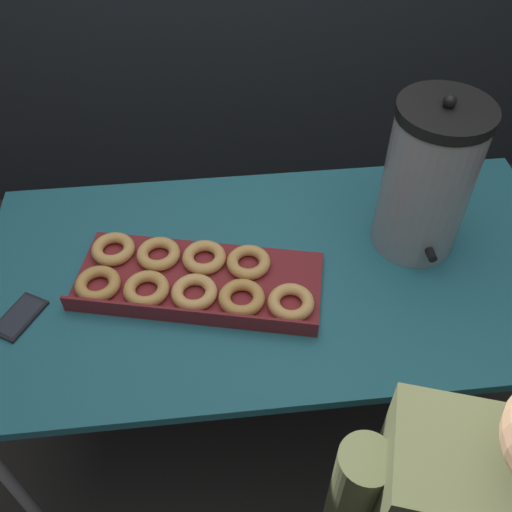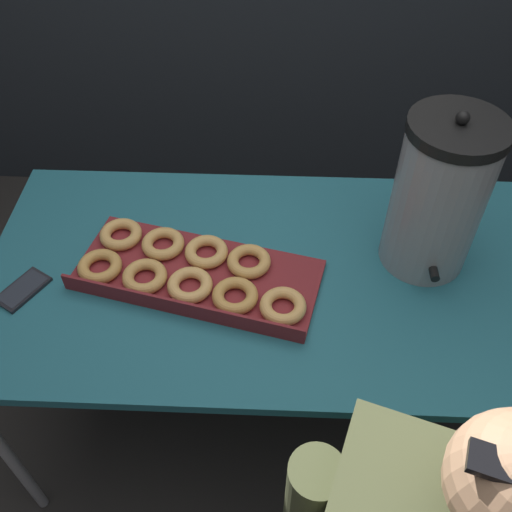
# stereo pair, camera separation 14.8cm
# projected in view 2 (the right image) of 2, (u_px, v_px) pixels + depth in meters

# --- Properties ---
(ground_plane) EXTENTS (12.00, 12.00, 0.00)m
(ground_plane) POSITION_uv_depth(u_px,v_px,m) (274.00, 411.00, 2.09)
(ground_plane) COLOR #2D2B28
(folding_table) EXTENTS (1.59, 0.81, 0.78)m
(folding_table) POSITION_uv_depth(u_px,v_px,m) (280.00, 283.00, 1.56)
(folding_table) COLOR #236675
(folding_table) RESTS_ON ground
(donut_box) EXTENTS (0.68, 0.41, 0.05)m
(donut_box) POSITION_uv_depth(u_px,v_px,m) (191.00, 272.00, 1.50)
(donut_box) COLOR maroon
(donut_box) RESTS_ON folding_table
(coffee_urn) EXTENTS (0.23, 0.27, 0.46)m
(coffee_urn) POSITION_uv_depth(u_px,v_px,m) (438.00, 196.00, 1.41)
(coffee_urn) COLOR #939399
(coffee_urn) RESTS_ON folding_table
(cell_phone) EXTENTS (0.13, 0.15, 0.01)m
(cell_phone) POSITION_uv_depth(u_px,v_px,m) (23.00, 290.00, 1.48)
(cell_phone) COLOR black
(cell_phone) RESTS_ON folding_table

